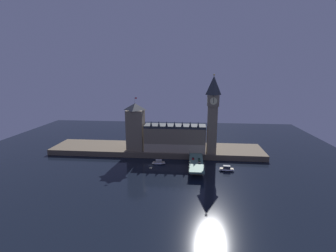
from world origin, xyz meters
name	(u,v)px	position (x,y,z in m)	size (l,w,h in m)	color
ground_plane	(151,165)	(0.00, 0.00, 0.00)	(400.00, 400.00, 0.00)	black
embankment	(157,149)	(0.00, 39.00, 2.74)	(220.00, 42.00, 5.47)	brown
parliament_hall	(175,138)	(20.04, 29.07, 18.62)	(60.64, 17.53, 31.54)	#7F7056
clock_tower	(213,112)	(56.25, 25.97, 45.75)	(11.04, 11.15, 75.98)	#7F7056
victoria_tower	(136,126)	(-20.00, 29.80, 29.35)	(16.94, 16.94, 53.51)	#7F7056
bridge	(196,164)	(41.00, -5.00, 4.65)	(12.16, 46.00, 6.69)	slate
car_northbound_lead	(193,158)	(38.32, 1.46, 7.33)	(2.01, 4.67, 1.36)	red
car_southbound_lead	(199,162)	(43.67, -7.40, 7.41)	(2.08, 4.36, 1.54)	black
car_southbound_trail	(199,159)	(43.67, 0.19, 7.35)	(1.95, 4.64, 1.41)	#235633
pedestrian_near_rail	(190,164)	(35.65, -12.99, 7.52)	(0.38, 0.38, 1.58)	black
street_lamp_near	(190,164)	(35.25, -19.72, 10.50)	(1.34, 0.60, 6.09)	#2D3333
street_lamp_far	(190,152)	(35.25, 9.72, 10.72)	(1.34, 0.60, 6.44)	#2D3333
boat_upstream	(159,163)	(6.91, 3.23, 1.59)	(12.69, 5.80, 4.35)	white
boat_downstream	(227,169)	(67.03, -6.94, 1.73)	(13.20, 5.26, 4.73)	white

